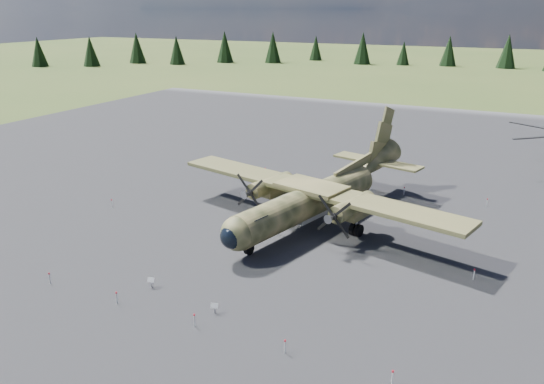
% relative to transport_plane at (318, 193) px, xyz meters
% --- Properties ---
extents(ground, '(500.00, 500.00, 0.00)m').
position_rel_transport_plane_xyz_m(ground, '(-2.55, -5.41, -2.70)').
color(ground, '#515927').
rests_on(ground, ground).
extents(apron, '(120.00, 120.00, 0.04)m').
position_rel_transport_plane_xyz_m(apron, '(-2.55, 4.59, -2.70)').
color(apron, '#545458').
rests_on(apron, ground).
extents(transport_plane, '(28.32, 25.36, 9.39)m').
position_rel_transport_plane_xyz_m(transport_plane, '(0.00, 0.00, 0.00)').
color(transport_plane, '#363C20').
rests_on(transport_plane, ground).
extents(info_placard_left, '(0.51, 0.29, 0.75)m').
position_rel_transport_plane_xyz_m(info_placard_left, '(-5.89, -16.22, -2.20)').
color(info_placard_left, gray).
rests_on(info_placard_left, ground).
extents(info_placard_right, '(0.49, 0.31, 0.71)m').
position_rel_transport_plane_xyz_m(info_placard_right, '(-0.22, -17.14, -2.22)').
color(info_placard_right, gray).
rests_on(info_placard_right, ground).
extents(barrier_fence, '(33.12, 29.62, 0.85)m').
position_rel_transport_plane_xyz_m(barrier_fence, '(-3.01, -5.48, -2.19)').
color(barrier_fence, silver).
rests_on(barrier_fence, ground).
extents(treeline, '(332.40, 325.27, 10.94)m').
position_rel_transport_plane_xyz_m(treeline, '(-8.49, 0.59, 2.16)').
color(treeline, black).
rests_on(treeline, ground).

